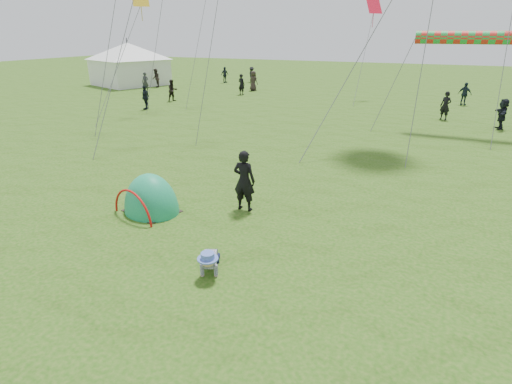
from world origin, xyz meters
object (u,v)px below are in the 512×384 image
at_px(event_marquee, 129,63).
at_px(standing_adult, 244,181).
at_px(popup_tent, 152,211).
at_px(crawling_toddler, 210,260).

bearing_deg(event_marquee, standing_adult, -23.70).
bearing_deg(standing_adult, event_marquee, -45.00).
distance_m(standing_adult, event_marquee, 33.03).
height_order(standing_adult, event_marquee, event_marquee).
bearing_deg(standing_adult, popup_tent, 25.84).
distance_m(popup_tent, standing_adult, 2.90).
distance_m(popup_tent, event_marquee, 32.28).
bearing_deg(popup_tent, standing_adult, 42.48).
bearing_deg(crawling_toddler, event_marquee, 110.00).
xyz_separation_m(standing_adult, event_marquee, (-23.72, 22.96, 1.24)).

